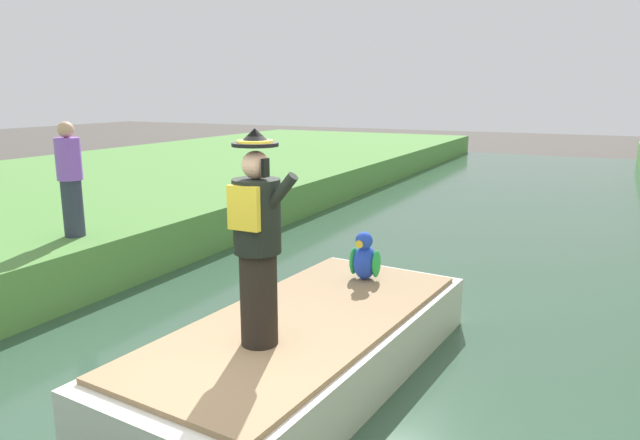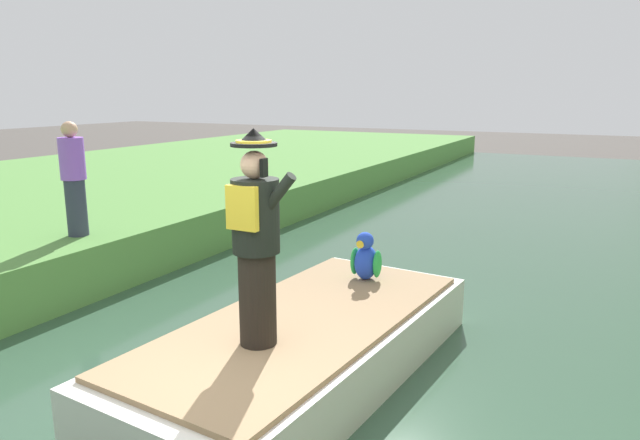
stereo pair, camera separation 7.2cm
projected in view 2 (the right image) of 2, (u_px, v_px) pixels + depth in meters
name	position (u px, v px, depth m)	size (l,w,h in m)	color
boat	(304.00, 347.00, 5.71)	(2.14, 4.33, 0.61)	silver
person_pirate	(256.00, 240.00, 4.86)	(0.61, 0.42, 1.85)	black
parrot_plush	(366.00, 259.00, 6.73)	(0.36, 0.35, 0.57)	blue
person_bystander	(74.00, 179.00, 8.10)	(0.34, 0.34, 1.60)	#33384C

